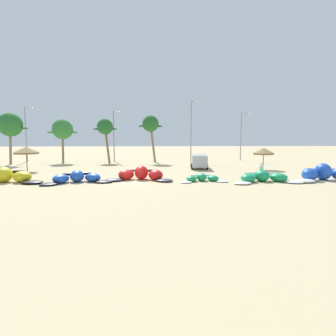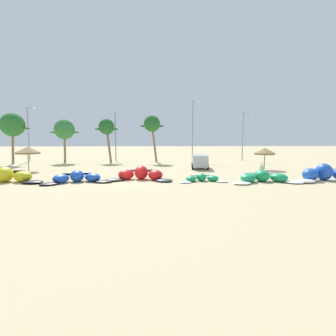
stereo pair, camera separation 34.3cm
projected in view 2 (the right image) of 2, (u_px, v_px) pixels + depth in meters
The scene contains 19 objects.
ground_plane at pixel (129, 181), 25.09m from camera, with size 260.00×260.00×0.00m, color #C6B284.
kite_far_left at pixel (3, 177), 24.17m from camera, with size 7.58×4.15×1.39m.
kite_left at pixel (77, 178), 24.41m from camera, with size 6.31×3.73×1.07m.
kite_left_of_center at pixel (141, 175), 25.82m from camera, with size 6.62×3.49×1.35m.
kite_center at pixel (202, 178), 24.94m from camera, with size 4.77×2.35×0.73m.
kite_right_of_center at pixel (263, 178), 24.51m from camera, with size 6.79×3.22×1.07m.
kite_right at pixel (326, 174), 25.25m from camera, with size 7.23×3.28×1.61m.
beach_umbrella_near_van at pixel (28, 150), 32.74m from camera, with size 2.96×2.96×3.01m.
beach_umbrella_middle at pixel (265, 151), 34.35m from camera, with size 2.66×2.66×2.83m.
parked_van at pixel (200, 160), 36.01m from camera, with size 2.63×5.07×1.84m.
person_near_kites at pixel (261, 172), 25.66m from camera, with size 0.36×0.24×1.62m.
palm_leftmost at pixel (13, 125), 41.95m from camera, with size 5.50×3.66×8.01m.
palm_left at pixel (64, 130), 45.34m from camera, with size 5.08×3.39×7.29m.
palm_left_of_gap at pixel (107, 127), 45.95m from camera, with size 4.05×2.70×7.41m.
palm_center_left at pixel (152, 124), 45.47m from camera, with size 4.18×2.78×7.95m.
lamppost_west at pixel (29, 132), 47.67m from camera, with size 1.53×0.24×9.56m.
lamppost_west_center at pixel (116, 134), 47.39m from camera, with size 1.60×0.24×8.83m.
lamppost_east_center at pixel (193, 128), 48.12m from camera, with size 1.41×0.24×10.79m.
lamppost_east at pixel (244, 134), 48.91m from camera, with size 1.79×0.24×8.76m.
Camera 2 is at (2.11, -25.00, 3.89)m, focal length 28.65 mm.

